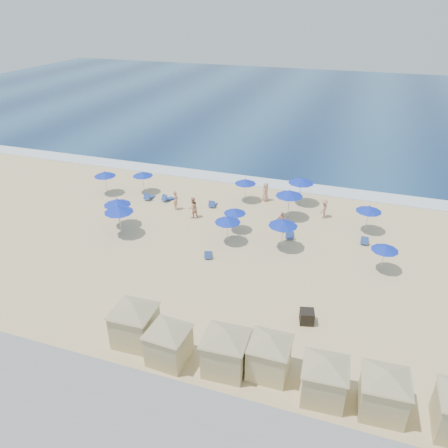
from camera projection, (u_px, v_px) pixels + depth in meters
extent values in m
plane|color=beige|center=(233.00, 264.00, 31.15)|extent=(160.00, 160.00, 0.00)
cube|color=navy|center=(328.00, 104.00, 77.20)|extent=(160.00, 80.00, 0.06)
cube|color=white|center=(280.00, 185.00, 44.11)|extent=(160.00, 2.50, 0.08)
cube|color=gray|center=(146.00, 401.00, 20.01)|extent=(160.00, 2.20, 1.10)
cube|color=black|center=(307.00, 317.00, 25.45)|extent=(0.98, 0.98, 0.81)
cube|color=#CDBE8C|center=(135.00, 326.00, 23.79)|extent=(2.16, 2.16, 2.09)
cube|color=tan|center=(133.00, 311.00, 23.31)|extent=(2.27, 2.27, 0.08)
pyramid|color=tan|center=(132.00, 303.00, 23.06)|extent=(4.58, 4.58, 0.52)
cube|color=#CDBE8C|center=(169.00, 346.00, 22.59)|extent=(2.02, 2.02, 1.91)
cube|color=tan|center=(168.00, 331.00, 22.14)|extent=(2.12, 2.12, 0.08)
pyramid|color=tan|center=(167.00, 324.00, 21.92)|extent=(4.18, 4.18, 0.48)
cube|color=#CDBE8C|center=(226.00, 354.00, 21.99)|extent=(2.15, 2.15, 2.05)
cube|color=tan|center=(226.00, 338.00, 21.52)|extent=(2.25, 2.25, 0.08)
pyramid|color=tan|center=(226.00, 330.00, 21.28)|extent=(4.48, 4.48, 0.51)
cube|color=#CDBE8C|center=(269.00, 358.00, 21.78)|extent=(1.96, 1.96, 1.94)
cube|color=tan|center=(270.00, 343.00, 21.33)|extent=(2.06, 2.06, 0.08)
pyramid|color=tan|center=(270.00, 336.00, 21.11)|extent=(4.26, 4.26, 0.49)
cube|color=#CDBE8C|center=(324.00, 382.00, 20.45)|extent=(2.06, 2.06, 1.95)
cube|color=tan|center=(326.00, 367.00, 20.00)|extent=(2.17, 2.17, 0.08)
pyramid|color=tan|center=(327.00, 359.00, 19.77)|extent=(4.26, 4.26, 0.49)
cube|color=#CDBE8C|center=(383.00, 395.00, 19.75)|extent=(2.09, 2.09, 1.97)
cube|color=tan|center=(387.00, 379.00, 19.29)|extent=(2.19, 2.19, 0.08)
pyramid|color=tan|center=(389.00, 371.00, 19.07)|extent=(4.32, 4.32, 0.49)
cylinder|color=#A5A8AD|center=(106.00, 185.00, 41.85)|extent=(0.05, 0.05, 1.86)
cone|color=#102AB6|center=(105.00, 174.00, 41.33)|extent=(2.06, 2.06, 0.44)
sphere|color=#102AB6|center=(104.00, 171.00, 41.21)|extent=(0.08, 0.08, 0.08)
cylinder|color=#A5A8AD|center=(119.00, 215.00, 35.89)|extent=(0.05, 0.05, 2.00)
cone|color=#102AB6|center=(117.00, 202.00, 35.34)|extent=(2.21, 2.21, 0.47)
sphere|color=#102AB6|center=(117.00, 199.00, 35.20)|extent=(0.08, 0.08, 0.08)
cylinder|color=#A5A8AD|center=(144.00, 184.00, 42.11)|extent=(0.05, 0.05, 1.77)
cone|color=#102AB6|center=(143.00, 174.00, 41.63)|extent=(1.95, 1.95, 0.42)
sphere|color=#102AB6|center=(142.00, 171.00, 41.51)|extent=(0.07, 0.07, 0.07)
cylinder|color=#A5A8AD|center=(120.00, 223.00, 34.52)|extent=(0.06, 0.06, 2.09)
cone|color=#102AB6|center=(119.00, 209.00, 33.95)|extent=(2.31, 2.31, 0.50)
sphere|color=#102AB6|center=(118.00, 206.00, 33.80)|extent=(0.09, 0.09, 0.09)
cylinder|color=#A5A8AD|center=(245.00, 192.00, 40.37)|extent=(0.05, 0.05, 1.79)
cone|color=#102AB6|center=(245.00, 181.00, 39.87)|extent=(1.98, 1.98, 0.42)
sphere|color=#102AB6|center=(245.00, 179.00, 39.75)|extent=(0.08, 0.08, 0.08)
cylinder|color=#A5A8AD|center=(235.00, 222.00, 35.24)|extent=(0.04, 0.04, 1.63)
cone|color=#102AB6|center=(235.00, 211.00, 34.79)|extent=(1.80, 1.80, 0.39)
sphere|color=#102AB6|center=(235.00, 208.00, 34.68)|extent=(0.07, 0.07, 0.07)
cylinder|color=#A5A8AD|center=(228.00, 232.00, 33.53)|extent=(0.05, 0.05, 1.81)
cone|color=#102AB6|center=(228.00, 220.00, 33.03)|extent=(2.00, 2.00, 0.43)
sphere|color=#102AB6|center=(228.00, 216.00, 32.91)|extent=(0.08, 0.08, 0.08)
cylinder|color=#A5A8AD|center=(288.00, 207.00, 37.19)|extent=(0.06, 0.06, 2.11)
cone|color=#102AB6|center=(289.00, 193.00, 36.60)|extent=(2.34, 2.34, 0.50)
sphere|color=#102AB6|center=(290.00, 190.00, 36.46)|extent=(0.09, 0.09, 0.09)
cylinder|color=#A5A8AD|center=(282.00, 237.00, 32.70)|extent=(0.05, 0.05, 1.98)
cone|color=#102AB6|center=(283.00, 223.00, 32.15)|extent=(2.19, 2.19, 0.47)
sphere|color=#102AB6|center=(283.00, 219.00, 32.02)|extent=(0.08, 0.08, 0.08)
cylinder|color=#A5A8AD|center=(300.00, 193.00, 39.77)|extent=(0.06, 0.06, 2.11)
cone|color=#102AB6|center=(301.00, 180.00, 39.18)|extent=(2.33, 2.33, 0.50)
sphere|color=#102AB6|center=(302.00, 177.00, 39.04)|extent=(0.09, 0.09, 0.09)
cylinder|color=#A5A8AD|center=(367.00, 221.00, 35.10)|extent=(0.05, 0.05, 1.85)
cone|color=#102AB6|center=(369.00, 209.00, 34.59)|extent=(2.04, 2.04, 0.44)
sphere|color=#102AB6|center=(370.00, 206.00, 34.47)|extent=(0.08, 0.08, 0.08)
cylinder|color=#A5A8AD|center=(383.00, 260.00, 30.09)|extent=(0.04, 0.04, 1.69)
cone|color=#102AB6|center=(385.00, 248.00, 29.63)|extent=(1.86, 1.86, 0.40)
sphere|color=#102AB6|center=(386.00, 244.00, 29.51)|extent=(0.07, 0.07, 0.07)
cube|color=#2A479A|center=(150.00, 197.00, 41.16)|extent=(0.60, 1.26, 0.35)
cube|color=#2A479A|center=(147.00, 197.00, 40.61)|extent=(0.59, 0.35, 0.61)
cube|color=#2A479A|center=(169.00, 198.00, 40.85)|extent=(1.05, 1.37, 0.34)
cube|color=#2A479A|center=(164.00, 198.00, 40.40)|extent=(0.67, 0.55, 0.60)
cube|color=#2A479A|center=(213.00, 204.00, 39.76)|extent=(0.63, 1.20, 0.32)
cube|color=#2A479A|center=(212.00, 204.00, 39.23)|extent=(0.57, 0.36, 0.57)
cube|color=#2A479A|center=(208.00, 254.00, 32.09)|extent=(0.83, 1.21, 0.30)
cube|color=#2A479A|center=(208.00, 255.00, 31.58)|extent=(0.59, 0.45, 0.54)
cube|color=#2A479A|center=(290.00, 234.00, 34.69)|extent=(0.72, 1.32, 0.35)
cube|color=#2A479A|center=(289.00, 235.00, 34.11)|extent=(0.63, 0.41, 0.61)
cube|color=#2A479A|center=(365.00, 240.00, 33.90)|extent=(0.60, 1.22, 0.33)
cube|color=#2A479A|center=(365.00, 240.00, 33.37)|extent=(0.58, 0.35, 0.58)
imported|color=tan|center=(176.00, 200.00, 38.76)|extent=(0.59, 0.74, 1.78)
imported|color=tan|center=(193.00, 208.00, 37.32)|extent=(1.04, 1.13, 1.86)
imported|color=tan|center=(282.00, 222.00, 34.98)|extent=(1.13, 0.81, 1.78)
imported|color=tan|center=(324.00, 208.00, 37.42)|extent=(0.91, 1.20, 1.65)
imported|color=tan|center=(266.00, 192.00, 40.43)|extent=(0.62, 0.90, 1.77)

